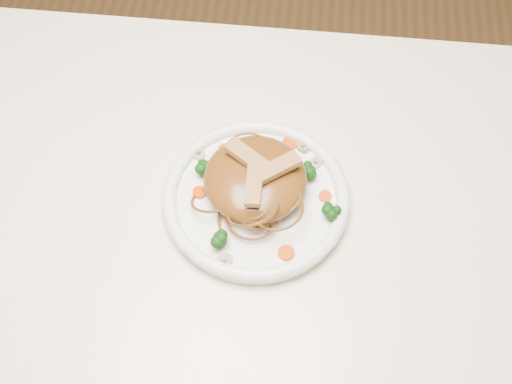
# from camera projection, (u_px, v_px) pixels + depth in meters

# --- Properties ---
(ground) EXTENTS (4.00, 4.00, 0.00)m
(ground) POSITION_uv_depth(u_px,v_px,m) (218.00, 381.00, 1.55)
(ground) COLOR brown
(ground) RESTS_ON ground
(table) EXTENTS (1.20, 0.80, 0.75)m
(table) POSITION_uv_depth(u_px,v_px,m) (198.00, 260.00, 1.00)
(table) COLOR white
(table) RESTS_ON ground
(plate) EXTENTS (0.34, 0.34, 0.02)m
(plate) POSITION_uv_depth(u_px,v_px,m) (256.00, 200.00, 0.93)
(plate) COLOR white
(plate) RESTS_ON table
(noodle_mound) EXTENTS (0.17, 0.17, 0.05)m
(noodle_mound) POSITION_uv_depth(u_px,v_px,m) (255.00, 179.00, 0.91)
(noodle_mound) COLOR brown
(noodle_mound) RESTS_ON plate
(chicken_a) EXTENTS (0.07, 0.06, 0.01)m
(chicken_a) POSITION_uv_depth(u_px,v_px,m) (276.00, 168.00, 0.88)
(chicken_a) COLOR tan
(chicken_a) RESTS_ON noodle_mound
(chicken_b) EXTENTS (0.07, 0.06, 0.01)m
(chicken_b) POSITION_uv_depth(u_px,v_px,m) (248.00, 157.00, 0.89)
(chicken_b) COLOR tan
(chicken_b) RESTS_ON noodle_mound
(chicken_c) EXTENTS (0.02, 0.07, 0.01)m
(chicken_c) POSITION_uv_depth(u_px,v_px,m) (254.00, 184.00, 0.87)
(chicken_c) COLOR tan
(chicken_c) RESTS_ON noodle_mound
(broccoli_0) EXTENTS (0.02, 0.02, 0.03)m
(broccoli_0) POSITION_uv_depth(u_px,v_px,m) (308.00, 171.00, 0.93)
(broccoli_0) COLOR #0E3B0C
(broccoli_0) RESTS_ON plate
(broccoli_1) EXTENTS (0.03, 0.03, 0.03)m
(broccoli_1) POSITION_uv_depth(u_px,v_px,m) (206.00, 169.00, 0.93)
(broccoli_1) COLOR #0E3B0C
(broccoli_1) RESTS_ON plate
(broccoli_2) EXTENTS (0.03, 0.03, 0.03)m
(broccoli_2) POSITION_uv_depth(u_px,v_px,m) (218.00, 238.00, 0.87)
(broccoli_2) COLOR #0E3B0C
(broccoli_2) RESTS_ON plate
(broccoli_3) EXTENTS (0.03, 0.03, 0.03)m
(broccoli_3) POSITION_uv_depth(u_px,v_px,m) (332.00, 212.00, 0.90)
(broccoli_3) COLOR #0E3B0C
(broccoli_3) RESTS_ON plate
(carrot_0) EXTENTS (0.03, 0.03, 0.00)m
(carrot_0) POSITION_uv_depth(u_px,v_px,m) (290.00, 143.00, 0.97)
(carrot_0) COLOR #D14807
(carrot_0) RESTS_ON plate
(carrot_1) EXTENTS (0.02, 0.02, 0.00)m
(carrot_1) POSITION_uv_depth(u_px,v_px,m) (199.00, 192.00, 0.93)
(carrot_1) COLOR #D14807
(carrot_1) RESTS_ON plate
(carrot_2) EXTENTS (0.02, 0.02, 0.00)m
(carrot_2) POSITION_uv_depth(u_px,v_px,m) (325.00, 196.00, 0.92)
(carrot_2) COLOR #D14807
(carrot_2) RESTS_ON plate
(carrot_3) EXTENTS (0.02, 0.02, 0.00)m
(carrot_3) POSITION_uv_depth(u_px,v_px,m) (224.00, 149.00, 0.97)
(carrot_3) COLOR #D14807
(carrot_3) RESTS_ON plate
(carrot_4) EXTENTS (0.02, 0.02, 0.00)m
(carrot_4) POSITION_uv_depth(u_px,v_px,m) (286.00, 253.00, 0.88)
(carrot_4) COLOR #D14807
(carrot_4) RESTS_ON plate
(mushroom_0) EXTENTS (0.03, 0.03, 0.01)m
(mushroom_0) POSITION_uv_depth(u_px,v_px,m) (224.00, 260.00, 0.87)
(mushroom_0) COLOR tan
(mushroom_0) RESTS_ON plate
(mushroom_1) EXTENTS (0.03, 0.03, 0.01)m
(mushroom_1) POSITION_uv_depth(u_px,v_px,m) (315.00, 163.00, 0.95)
(mushroom_1) COLOR tan
(mushroom_1) RESTS_ON plate
(mushroom_2) EXTENTS (0.04, 0.04, 0.01)m
(mushroom_2) POSITION_uv_depth(u_px,v_px,m) (198.00, 153.00, 0.96)
(mushroom_2) COLOR tan
(mushroom_2) RESTS_ON plate
(mushroom_3) EXTENTS (0.03, 0.03, 0.01)m
(mushroom_3) POSITION_uv_depth(u_px,v_px,m) (303.00, 147.00, 0.97)
(mushroom_3) COLOR tan
(mushroom_3) RESTS_ON plate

